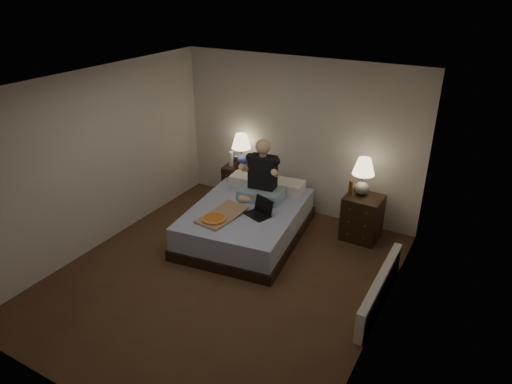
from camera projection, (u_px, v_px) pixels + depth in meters
The scene contains 19 objects.
floor at pixel (222, 276), 5.98m from camera, with size 4.00×4.50×0.00m, color brown.
ceiling at pixel (215, 85), 4.90m from camera, with size 4.00×4.50×0.00m, color white.
wall_back at pixel (298, 137), 7.21m from camera, with size 4.00×2.50×0.00m, color silver.
wall_front at pixel (65, 294), 3.67m from camera, with size 4.00×2.50×0.00m, color silver.
wall_left at pixel (99, 160), 6.33m from camera, with size 4.50×2.50×0.00m, color silver.
wall_right at pixel (386, 232), 4.56m from camera, with size 4.50×2.50×0.00m, color silver.
bed at pixel (246, 222), 6.78m from camera, with size 1.49×1.99×0.50m, color #5A6FB4.
nightstand_left at pixel (240, 183), 7.87m from camera, with size 0.50×0.45×0.65m, color black.
nightstand_right at pixel (362, 218), 6.72m from camera, with size 0.52×0.47×0.68m, color black.
lamp_left at pixel (241, 150), 7.61m from camera, with size 0.32×0.32×0.56m, color navy, non-canonical shape.
lamp_right at pixel (363, 177), 6.53m from camera, with size 0.32×0.32×0.56m, color gray, non-canonical shape.
water_bottle at pixel (231, 159), 7.67m from camera, with size 0.07×0.07×0.25m, color silver.
soda_can at pixel (243, 168), 7.51m from camera, with size 0.07×0.07×0.10m, color #A6A6A2.
beer_bottle_left at pixel (236, 163), 7.54m from camera, with size 0.06×0.06×0.23m, color #4F1C0B.
beer_bottle_right at pixel (351, 188), 6.57m from camera, with size 0.06×0.06×0.23m, color #5D320D.
person at pixel (261, 170), 6.74m from camera, with size 0.66×0.52×0.93m, color black, non-canonical shape.
laptop at pixel (258, 208), 6.39m from camera, with size 0.34×0.28×0.24m, color black, non-canonical shape.
pizza_box at pixel (214, 219), 6.27m from camera, with size 0.40×0.76×0.08m, color tan, non-canonical shape.
radiator at pixel (380, 289), 5.42m from camera, with size 0.10×1.60×0.40m, color silver.
Camera 1 is at (2.80, -4.07, 3.58)m, focal length 32.00 mm.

